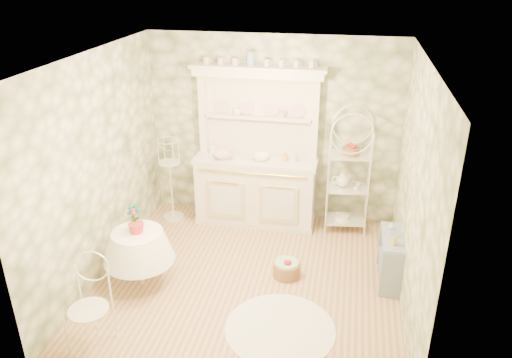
% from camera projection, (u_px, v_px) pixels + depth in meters
% --- Properties ---
extents(floor, '(3.60, 3.60, 0.00)m').
position_uv_depth(floor, '(248.00, 281.00, 6.12)').
color(floor, tan).
rests_on(floor, ground).
extents(ceiling, '(3.60, 3.60, 0.00)m').
position_uv_depth(ceiling, '(247.00, 59.00, 5.01)').
color(ceiling, white).
rests_on(ceiling, floor).
extents(wall_left, '(3.60, 3.60, 0.00)m').
position_uv_depth(wall_left, '(98.00, 169.00, 5.87)').
color(wall_left, beige).
rests_on(wall_left, floor).
extents(wall_right, '(3.60, 3.60, 0.00)m').
position_uv_depth(wall_right, '(415.00, 194.00, 5.25)').
color(wall_right, beige).
rests_on(wall_right, floor).
extents(wall_back, '(3.60, 3.60, 0.00)m').
position_uv_depth(wall_back, '(273.00, 130.00, 7.17)').
color(wall_back, beige).
rests_on(wall_back, floor).
extents(wall_front, '(3.60, 3.60, 0.00)m').
position_uv_depth(wall_front, '(201.00, 273.00, 3.95)').
color(wall_front, beige).
rests_on(wall_front, floor).
extents(kitchen_dresser, '(1.87, 0.61, 2.29)m').
position_uv_depth(kitchen_dresser, '(256.00, 149.00, 7.04)').
color(kitchen_dresser, white).
rests_on(kitchen_dresser, floor).
extents(bakers_rack, '(0.57, 0.44, 1.71)m').
position_uv_depth(bakers_rack, '(349.00, 175.00, 6.94)').
color(bakers_rack, white).
rests_on(bakers_rack, floor).
extents(side_shelf, '(0.34, 0.77, 0.65)m').
position_uv_depth(side_shelf, '(390.00, 257.00, 6.01)').
color(side_shelf, '#8390A6').
rests_on(side_shelf, floor).
extents(round_table, '(0.83, 0.83, 0.72)m').
position_uv_depth(round_table, '(140.00, 258.00, 5.93)').
color(round_table, white).
rests_on(round_table, floor).
extents(cafe_chair, '(0.43, 0.43, 0.79)m').
position_uv_depth(cafe_chair, '(89.00, 314.00, 4.95)').
color(cafe_chair, white).
rests_on(cafe_chair, floor).
extents(birdcage_stand, '(0.35, 0.35, 1.46)m').
position_uv_depth(birdcage_stand, '(170.00, 174.00, 7.28)').
color(birdcage_stand, white).
rests_on(birdcage_stand, floor).
extents(floor_basket, '(0.40, 0.40, 0.23)m').
position_uv_depth(floor_basket, '(286.00, 268.00, 6.17)').
color(floor_basket, '#906743').
rests_on(floor_basket, floor).
extents(lace_rug, '(1.56, 1.56, 0.01)m').
position_uv_depth(lace_rug, '(280.00, 329.00, 5.33)').
color(lace_rug, white).
rests_on(lace_rug, floor).
extents(bowl_floral, '(0.37, 0.37, 0.07)m').
position_uv_depth(bowl_floral, '(224.00, 158.00, 7.09)').
color(bowl_floral, white).
rests_on(bowl_floral, kitchen_dresser).
extents(bowl_white, '(0.27, 0.27, 0.08)m').
position_uv_depth(bowl_white, '(261.00, 159.00, 7.04)').
color(bowl_white, white).
rests_on(bowl_white, kitchen_dresser).
extents(cup_left, '(0.16, 0.16, 0.10)m').
position_uv_depth(cup_left, '(237.00, 113.00, 7.04)').
color(cup_left, white).
rests_on(cup_left, kitchen_dresser).
extents(cup_right, '(0.12, 0.12, 0.10)m').
position_uv_depth(cup_right, '(283.00, 116.00, 6.93)').
color(cup_right, white).
rests_on(cup_right, kitchen_dresser).
extents(potted_geranium, '(0.20, 0.16, 0.33)m').
position_uv_depth(potted_geranium, '(135.00, 220.00, 5.77)').
color(potted_geranium, '#3F7238').
rests_on(potted_geranium, round_table).
extents(bottle_amber, '(0.08, 0.08, 0.15)m').
position_uv_depth(bottle_amber, '(395.00, 240.00, 5.69)').
color(bottle_amber, gold).
rests_on(bottle_amber, side_shelf).
extents(bottle_blue, '(0.05, 0.05, 0.10)m').
position_uv_depth(bottle_blue, '(393.00, 233.00, 5.87)').
color(bottle_blue, '#7B92C5').
rests_on(bottle_blue, side_shelf).
extents(bottle_glass, '(0.07, 0.07, 0.08)m').
position_uv_depth(bottle_glass, '(391.00, 226.00, 6.04)').
color(bottle_glass, silver).
rests_on(bottle_glass, side_shelf).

